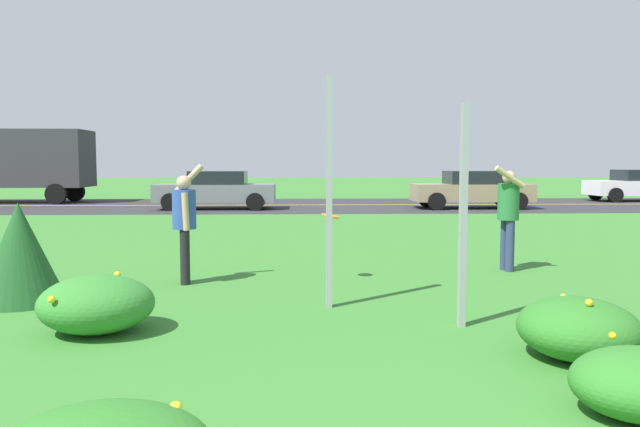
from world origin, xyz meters
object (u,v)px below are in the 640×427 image
at_px(sign_post_near_path, 329,192).
at_px(box_truck_navy, 14,162).
at_px(sign_post_by_roadside, 463,216).
at_px(car_white_leftmost, 639,185).
at_px(car_gray_center_right, 216,190).
at_px(car_tan_center_left, 472,189).
at_px(person_thrower_blue_shirt, 185,219).
at_px(person_catcher_green_shirt, 508,211).
at_px(frisbee_orange, 330,216).

bearing_deg(sign_post_near_path, box_truck_navy, 122.49).
distance_m(sign_post_by_roadside, box_truck_navy, 25.39).
distance_m(sign_post_near_path, car_white_leftmost, 25.33).
bearing_deg(car_gray_center_right, car_white_leftmost, 12.23).
bearing_deg(box_truck_navy, car_tan_center_left, -11.98).
bearing_deg(box_truck_navy, sign_post_near_path, -57.51).
height_order(person_thrower_blue_shirt, car_tan_center_left, person_thrower_blue_shirt).
xyz_separation_m(car_white_leftmost, car_tan_center_left, (-8.97, -4.08, 0.00)).
height_order(person_catcher_green_shirt, box_truck_navy, box_truck_navy).
xyz_separation_m(sign_post_near_path, car_white_leftmost, (15.37, 20.12, -0.66)).
distance_m(car_white_leftmost, car_tan_center_left, 9.85).
xyz_separation_m(car_white_leftmost, box_truck_navy, (-28.18, 0.00, 1.06)).
bearing_deg(car_tan_center_left, car_gray_center_right, 180.00).
bearing_deg(frisbee_orange, box_truck_navy, 125.03).
distance_m(frisbee_orange, car_white_leftmost, 23.93).
relative_size(sign_post_by_roadside, person_catcher_green_shirt, 1.39).
xyz_separation_m(sign_post_near_path, person_catcher_green_shirt, (3.04, 2.41, -0.42)).
relative_size(sign_post_near_path, sign_post_by_roadside, 1.17).
xyz_separation_m(sign_post_by_roadside, box_truck_navy, (-14.19, 21.04, 0.61)).
bearing_deg(frisbee_orange, person_catcher_green_shirt, 13.94).
relative_size(car_white_leftmost, car_tan_center_left, 1.00).
distance_m(sign_post_near_path, car_gray_center_right, 16.42).
bearing_deg(car_gray_center_right, sign_post_by_roadside, -74.14).
height_order(sign_post_by_roadside, person_thrower_blue_shirt, sign_post_by_roadside).
bearing_deg(person_thrower_blue_shirt, car_white_leftmost, 46.88).
xyz_separation_m(frisbee_orange, car_gray_center_right, (-3.55, 14.36, -0.23)).
bearing_deg(car_gray_center_right, frisbee_orange, -76.11).
bearing_deg(sign_post_by_roadside, person_thrower_blue_shirt, 143.93).
relative_size(person_catcher_green_shirt, car_gray_center_right, 0.38).
xyz_separation_m(sign_post_near_path, car_gray_center_right, (-3.44, 16.04, -0.66)).
bearing_deg(sign_post_by_roadside, box_truck_navy, 124.00).
bearing_deg(frisbee_orange, sign_post_by_roadside, -64.05).
distance_m(sign_post_by_roadside, person_catcher_green_shirt, 3.73).
height_order(person_thrower_blue_shirt, person_catcher_green_shirt, person_thrower_blue_shirt).
relative_size(person_thrower_blue_shirt, car_white_leftmost, 0.39).
relative_size(car_white_leftmost, box_truck_navy, 0.67).
xyz_separation_m(car_tan_center_left, car_gray_center_right, (-9.84, 0.00, 0.00)).
bearing_deg(car_white_leftmost, sign_post_by_roadside, -123.61).
height_order(sign_post_near_path, car_tan_center_left, sign_post_near_path).
distance_m(car_white_leftmost, car_gray_center_right, 19.25).
bearing_deg(person_thrower_blue_shirt, frisbee_orange, 3.60).
height_order(frisbee_orange, car_tan_center_left, car_tan_center_left).
relative_size(sign_post_by_roadside, car_white_leftmost, 0.53).
height_order(frisbee_orange, box_truck_navy, box_truck_navy).
height_order(sign_post_near_path, person_catcher_green_shirt, sign_post_near_path).
bearing_deg(person_catcher_green_shirt, sign_post_near_path, -141.61).
relative_size(frisbee_orange, box_truck_navy, 0.04).
relative_size(person_catcher_green_shirt, car_tan_center_left, 0.38).
distance_m(person_thrower_blue_shirt, car_white_leftmost, 25.44).
bearing_deg(car_tan_center_left, person_thrower_blue_shirt, -120.15).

